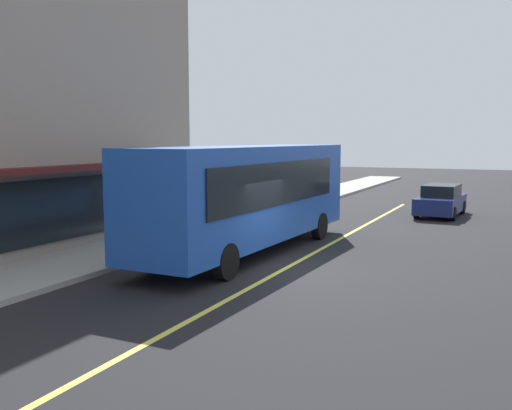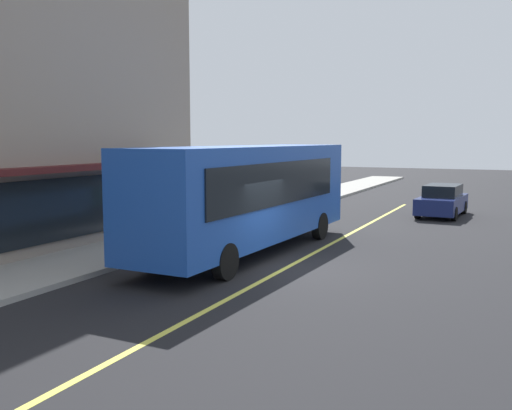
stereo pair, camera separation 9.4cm
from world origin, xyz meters
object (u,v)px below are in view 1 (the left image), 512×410
object	(u,v)px
pedestrian_waiting	(199,206)
bus	(250,193)
car_navy	(441,201)
pedestrian_by_curb	(232,192)

from	to	relation	value
pedestrian_waiting	bus	bearing A→B (deg)	-119.02
bus	pedestrian_waiting	size ratio (longest dim) A/B	6.15
bus	car_navy	world-z (taller)	bus
bus	pedestrian_by_curb	world-z (taller)	bus
bus	car_navy	bearing A→B (deg)	-20.34
bus	pedestrian_by_curb	bearing A→B (deg)	31.13
pedestrian_waiting	pedestrian_by_curb	bearing A→B (deg)	14.71
bus	car_navy	distance (m)	13.01
pedestrian_waiting	pedestrian_by_curb	size ratio (longest dim) A/B	0.99
car_navy	pedestrian_waiting	size ratio (longest dim) A/B	2.41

